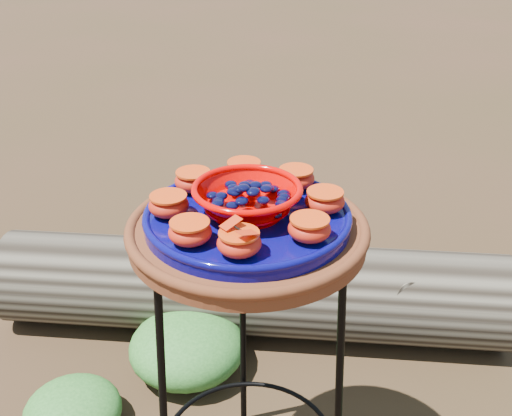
{
  "coord_description": "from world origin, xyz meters",
  "views": [
    {
      "loc": [
        -0.07,
        -1.07,
        1.34
      ],
      "look_at": [
        0.02,
        0.0,
        0.77
      ],
      "focal_mm": 45.0,
      "sensor_mm": 36.0,
      "label": 1
    }
  ],
  "objects": [
    {
      "name": "orange_half_4",
      "position": [
        0.0,
        0.15,
        0.78
      ],
      "size": [
        0.08,
        0.08,
        0.04
      ],
      "primitive_type": "ellipsoid",
      "color": "#AB1409",
      "rests_on": "cobalt_plate"
    },
    {
      "name": "glass_gems",
      "position": [
        0.0,
        0.0,
        0.83
      ],
      "size": [
        0.15,
        0.15,
        0.03
      ],
      "primitive_type": null,
      "color": "black",
      "rests_on": "red_bowl"
    },
    {
      "name": "cobalt_plate",
      "position": [
        0.0,
        0.0,
        0.75
      ],
      "size": [
        0.39,
        0.39,
        0.03
      ],
      "primitive_type": "cylinder",
      "color": "#020236",
      "rests_on": "terracotta_saucer"
    },
    {
      "name": "terracotta_saucer",
      "position": [
        0.0,
        0.0,
        0.72
      ],
      "size": [
        0.46,
        0.46,
        0.04
      ],
      "primitive_type": "cylinder",
      "color": "#502C15",
      "rests_on": "plant_stand"
    },
    {
      "name": "orange_half_1",
      "position": [
        0.1,
        -0.11,
        0.78
      ],
      "size": [
        0.08,
        0.08,
        0.04
      ],
      "primitive_type": "ellipsoid",
      "color": "#AB1409",
      "rests_on": "cobalt_plate"
    },
    {
      "name": "orange_half_3",
      "position": [
        0.11,
        0.1,
        0.78
      ],
      "size": [
        0.08,
        0.08,
        0.04
      ],
      "primitive_type": "ellipsoid",
      "color": "#AB1409",
      "rests_on": "cobalt_plate"
    },
    {
      "name": "orange_half_7",
      "position": [
        -0.11,
        -0.1,
        0.78
      ],
      "size": [
        0.08,
        0.08,
        0.04
      ],
      "primitive_type": "ellipsoid",
      "color": "#AB1409",
      "rests_on": "cobalt_plate"
    },
    {
      "name": "butterfly",
      "position": [
        -0.02,
        -0.14,
        0.81
      ],
      "size": [
        0.09,
        0.08,
        0.01
      ],
      "primitive_type": null,
      "rotation": [
        0.0,
        0.0,
        0.61
      ],
      "color": "red",
      "rests_on": "orange_half_0"
    },
    {
      "name": "plant_stand",
      "position": [
        0.0,
        0.0,
        0.35
      ],
      "size": [
        0.44,
        0.44,
        0.7
      ],
      "primitive_type": null,
      "color": "black",
      "rests_on": "ground"
    },
    {
      "name": "orange_half_5",
      "position": [
        -0.1,
        0.11,
        0.78
      ],
      "size": [
        0.08,
        0.08,
        0.04
      ],
      "primitive_type": "ellipsoid",
      "color": "#AB1409",
      "rests_on": "cobalt_plate"
    },
    {
      "name": "red_bowl",
      "position": [
        0.0,
        0.0,
        0.79
      ],
      "size": [
        0.2,
        0.2,
        0.05
      ],
      "primitive_type": null,
      "color": "#D80200",
      "rests_on": "cobalt_plate"
    },
    {
      "name": "orange_half_2",
      "position": [
        0.15,
        -0.0,
        0.78
      ],
      "size": [
        0.08,
        0.08,
        0.04
      ],
      "primitive_type": "ellipsoid",
      "color": "#AB1409",
      "rests_on": "cobalt_plate"
    },
    {
      "name": "driftwood_log",
      "position": [
        0.05,
        0.63,
        0.15
      ],
      "size": [
        1.65,
        0.69,
        0.3
      ],
      "primitive_type": null,
      "rotation": [
        0.0,
        0.0,
        -0.18
      ],
      "color": "black",
      "rests_on": "ground"
    },
    {
      "name": "foliage_left",
      "position": [
        -0.46,
        0.23,
        0.07
      ],
      "size": [
        0.26,
        0.26,
        0.13
      ],
      "primitive_type": "ellipsoid",
      "color": "#1F551B",
      "rests_on": "ground"
    },
    {
      "name": "orange_half_0",
      "position": [
        -0.02,
        -0.14,
        0.78
      ],
      "size": [
        0.08,
        0.08,
        0.04
      ],
      "primitive_type": "ellipsoid",
      "color": "#AB1409",
      "rests_on": "cobalt_plate"
    },
    {
      "name": "foliage_back",
      "position": [
        -0.16,
        0.44,
        0.09
      ],
      "size": [
        0.35,
        0.35,
        0.17
      ],
      "primitive_type": "ellipsoid",
      "color": "#1F551B",
      "rests_on": "ground"
    },
    {
      "name": "orange_half_6",
      "position": [
        -0.15,
        0.0,
        0.78
      ],
      "size": [
        0.08,
        0.08,
        0.04
      ],
      "primitive_type": "ellipsoid",
      "color": "#AB1409",
      "rests_on": "cobalt_plate"
    }
  ]
}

